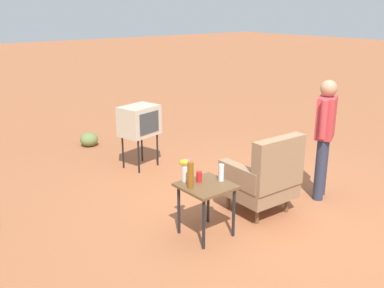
{
  "coord_description": "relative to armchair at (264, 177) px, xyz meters",
  "views": [
    {
      "loc": [
        4.0,
        3.44,
        2.55
      ],
      "look_at": [
        0.27,
        -1.23,
        0.65
      ],
      "focal_mm": 40.67,
      "sensor_mm": 36.0,
      "label": 1
    }
  ],
  "objects": [
    {
      "name": "ground_plane",
      "position": [
        -0.11,
        -0.04,
        -0.5
      ],
      "size": [
        60.0,
        60.0,
        0.0
      ],
      "primitive_type": "plane",
      "color": "#A05B38"
    },
    {
      "name": "shrub_near",
      "position": [
        0.49,
        -3.99,
        -0.37
      ],
      "size": [
        0.34,
        0.34,
        0.26
      ],
      "primitive_type": "ellipsoid",
      "color": "olive",
      "rests_on": "ground"
    },
    {
      "name": "flower_vase",
      "position": [
        1.05,
        -0.27,
        0.28
      ],
      "size": [
        0.14,
        0.09,
        0.27
      ],
      "color": "silver",
      "rests_on": "side_table"
    },
    {
      "name": "armchair",
      "position": [
        0.0,
        0.0,
        0.0
      ],
      "size": [
        0.81,
        0.81,
        1.06
      ],
      "color": "brown",
      "rests_on": "ground"
    },
    {
      "name": "tv_on_stand",
      "position": [
        0.32,
        -2.43,
        0.28
      ],
      "size": [
        0.68,
        0.57,
        1.03
      ],
      "color": "black",
      "rests_on": "ground"
    },
    {
      "name": "bottle_tall_amber",
      "position": [
        1.13,
        -0.08,
        0.28
      ],
      "size": [
        0.07,
        0.07,
        0.3
      ],
      "primitive_type": "cylinder",
      "color": "brown",
      "rests_on": "side_table"
    },
    {
      "name": "person_standing",
      "position": [
        -1.0,
        0.15,
        0.44
      ],
      "size": [
        0.52,
        0.36,
        1.64
      ],
      "color": "#2D3347",
      "rests_on": "ground"
    },
    {
      "name": "soda_can_red",
      "position": [
        0.94,
        -0.15,
        0.19
      ],
      "size": [
        0.07,
        0.07,
        0.12
      ],
      "primitive_type": "cylinder",
      "color": "red",
      "rests_on": "side_table"
    },
    {
      "name": "side_table",
      "position": [
        0.94,
        -0.03,
        0.04
      ],
      "size": [
        0.56,
        0.56,
        0.63
      ],
      "color": "black",
      "rests_on": "ground"
    },
    {
      "name": "bottle_short_clear",
      "position": [
        0.73,
        -0.01,
        0.23
      ],
      "size": [
        0.06,
        0.06,
        0.2
      ],
      "primitive_type": "cylinder",
      "color": "silver",
      "rests_on": "side_table"
    }
  ]
}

